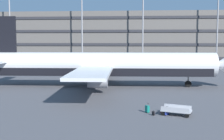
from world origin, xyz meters
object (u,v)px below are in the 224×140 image
suitcase_teal (166,111)px  baggage_cart (176,110)px  airliner (102,66)px  suitcase_silver (147,109)px  backpack_navy (154,113)px  suitcase_large (164,112)px

suitcase_teal → baggage_cart: (0.88, 0.09, 0.06)m
baggage_cart → airliner: bearing=118.2°
suitcase_silver → backpack_navy: (0.54, -0.96, -0.16)m
suitcase_large → baggage_cart: baggage_cart is taller
airliner → baggage_cart: bearing=-61.8°
backpack_navy → airliner: bearing=111.9°
airliner → backpack_navy: 17.62m
airliner → suitcase_teal: bearing=-64.5°
suitcase_large → airliner: bearing=116.1°
baggage_cart → suitcase_large: bearing=147.0°
airliner → suitcase_silver: airliner is taller
suitcase_large → backpack_navy: (-0.94, -0.97, 0.09)m
airliner → suitcase_silver: size_ratio=41.31×
airliner → baggage_cart: 18.16m
suitcase_silver → baggage_cart: 2.62m
airliner → suitcase_large: size_ratio=44.10×
airliner → suitcase_silver: bearing=-68.6°
suitcase_teal → backpack_navy: suitcase_teal is taller
airliner → baggage_cart: (8.48, -15.85, -2.56)m
suitcase_teal → suitcase_silver: (-1.65, 0.77, -0.00)m
airliner → suitcase_large: bearing=-63.9°
suitcase_teal → backpack_navy: (-1.11, -0.20, -0.17)m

